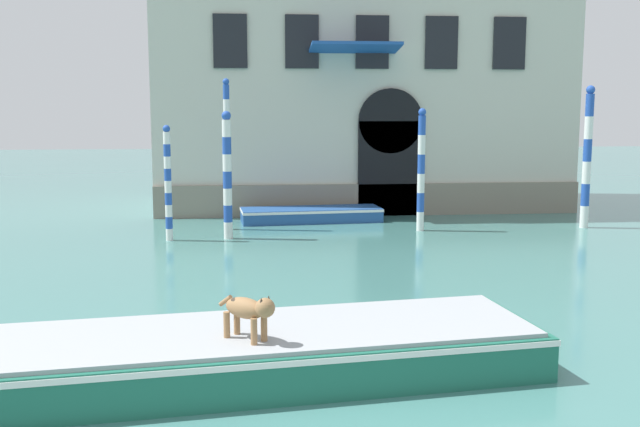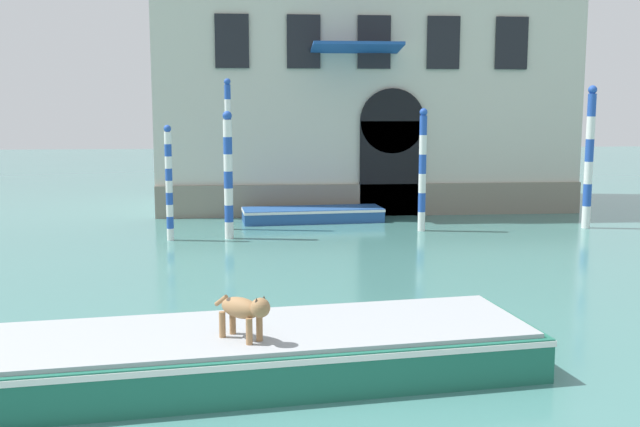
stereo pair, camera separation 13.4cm
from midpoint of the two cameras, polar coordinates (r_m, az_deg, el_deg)
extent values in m
cube|color=gray|center=(25.70, 4.17, 1.05)|extent=(14.70, 0.16, 1.10)
cube|color=black|center=(25.69, 5.63, 3.42)|extent=(2.19, 0.14, 3.23)
cylinder|color=black|center=(25.61, 5.68, 7.03)|extent=(2.19, 0.14, 2.19)
cube|color=black|center=(25.26, -6.57, 12.92)|extent=(1.11, 0.10, 1.74)
cube|color=black|center=(25.32, -1.10, 12.96)|extent=(1.11, 0.10, 1.74)
cube|color=black|center=(25.59, 4.29, 12.89)|extent=(1.11, 0.10, 1.74)
cube|color=black|center=(26.07, 9.53, 12.71)|extent=(1.11, 0.10, 1.74)
cube|color=black|center=(26.75, 14.53, 12.45)|extent=(1.11, 0.10, 1.74)
cube|color=#1E4C99|center=(24.82, 2.98, 12.53)|extent=(2.92, 1.40, 0.29)
cube|color=#1E6651|center=(10.71, -4.95, -10.69)|extent=(8.29, 3.30, 0.63)
cube|color=white|center=(10.63, -4.97, -9.40)|extent=(8.33, 3.33, 0.08)
cube|color=#9EA3A8|center=(10.61, -4.97, -8.93)|extent=(8.03, 3.09, 0.06)
cylinder|color=#997047|center=(10.04, -4.25, -8.69)|extent=(0.09, 0.09, 0.35)
cylinder|color=#997047|center=(9.91, -5.03, -8.94)|extent=(0.09, 0.09, 0.35)
cylinder|color=#997047|center=(10.37, -6.30, -8.16)|extent=(0.09, 0.09, 0.35)
cylinder|color=#997047|center=(10.24, -7.08, -8.39)|extent=(0.09, 0.09, 0.35)
ellipsoid|color=#997047|center=(10.07, -5.70, -7.17)|extent=(0.67, 0.65, 0.28)
ellipsoid|color=#382D23|center=(10.11, -6.11, -6.65)|extent=(0.34, 0.34, 0.10)
sphere|color=#997047|center=(9.81, -4.18, -7.18)|extent=(0.26, 0.26, 0.26)
cone|color=#382D23|center=(9.84, -3.90, -6.54)|extent=(0.08, 0.08, 0.10)
cone|color=#382D23|center=(9.74, -4.47, -6.71)|extent=(0.08, 0.08, 0.10)
cylinder|color=#997047|center=(10.30, -7.16, -6.59)|extent=(0.21, 0.20, 0.19)
cube|color=#234C8C|center=(24.42, -0.41, -0.09)|extent=(4.62, 1.72, 0.44)
cube|color=white|center=(24.40, -0.41, 0.29)|extent=(4.65, 1.75, 0.08)
cube|color=#9EA3A8|center=(24.43, -0.41, -0.14)|extent=(2.56, 1.22, 0.40)
cylinder|color=white|center=(21.46, -11.15, -1.57)|extent=(0.19, 0.19, 0.34)
cylinder|color=#234CAD|center=(21.40, -11.17, -0.67)|extent=(0.19, 0.19, 0.34)
cylinder|color=white|center=(21.35, -11.20, 0.22)|extent=(0.19, 0.19, 0.34)
cylinder|color=#234CAD|center=(21.31, -11.22, 1.12)|extent=(0.19, 0.19, 0.34)
cylinder|color=white|center=(21.27, -11.25, 2.03)|extent=(0.19, 0.19, 0.34)
cylinder|color=#234CAD|center=(21.24, -11.27, 2.93)|extent=(0.19, 0.19, 0.34)
cylinder|color=white|center=(21.21, -11.30, 3.84)|extent=(0.19, 0.19, 0.34)
cylinder|color=#234CAD|center=(21.18, -11.33, 4.75)|extent=(0.19, 0.19, 0.34)
cylinder|color=white|center=(21.17, -11.35, 5.67)|extent=(0.19, 0.19, 0.34)
sphere|color=#234CAD|center=(21.16, -11.37, 6.36)|extent=(0.20, 0.20, 0.20)
cylinder|color=white|center=(21.46, -6.75, -1.27)|extent=(0.25, 0.25, 0.48)
cylinder|color=#234CAD|center=(21.39, -6.78, 0.00)|extent=(0.25, 0.25, 0.48)
cylinder|color=white|center=(21.32, -6.80, 1.28)|extent=(0.25, 0.25, 0.48)
cylinder|color=#234CAD|center=(21.27, -6.82, 2.57)|extent=(0.25, 0.25, 0.48)
cylinder|color=white|center=(21.23, -6.84, 3.86)|extent=(0.25, 0.25, 0.48)
cylinder|color=#234CAD|center=(21.19, -6.86, 5.16)|extent=(0.25, 0.25, 0.48)
cylinder|color=white|center=(21.17, -6.89, 6.46)|extent=(0.25, 0.25, 0.48)
sphere|color=#234CAD|center=(21.16, -6.90, 7.42)|extent=(0.26, 0.26, 0.26)
cylinder|color=white|center=(24.55, 19.76, -0.25)|extent=(0.25, 0.25, 0.69)
cylinder|color=#234CAD|center=(24.46, 19.83, 1.33)|extent=(0.25, 0.25, 0.69)
cylinder|color=white|center=(24.39, 19.91, 2.93)|extent=(0.25, 0.25, 0.69)
cylinder|color=#234CAD|center=(24.34, 19.99, 4.54)|extent=(0.25, 0.25, 0.69)
cylinder|color=white|center=(24.31, 20.07, 6.15)|extent=(0.25, 0.25, 0.69)
cylinder|color=#234CAD|center=(24.30, 20.16, 7.77)|extent=(0.25, 0.25, 0.69)
sphere|color=#234CAD|center=(24.31, 20.21, 8.84)|extent=(0.27, 0.27, 0.27)
cylinder|color=white|center=(23.02, -6.73, -0.67)|extent=(0.19, 0.19, 0.44)
cylinder|color=#234CAD|center=(22.96, -6.75, 0.41)|extent=(0.19, 0.19, 0.44)
cylinder|color=white|center=(22.90, -6.76, 1.49)|extent=(0.19, 0.19, 0.44)
cylinder|color=#234CAD|center=(22.85, -6.78, 2.58)|extent=(0.19, 0.19, 0.44)
cylinder|color=white|center=(22.81, -6.80, 3.68)|extent=(0.19, 0.19, 0.44)
cylinder|color=#234CAD|center=(22.78, -6.82, 4.78)|extent=(0.19, 0.19, 0.44)
cylinder|color=white|center=(22.76, -6.84, 5.88)|extent=(0.19, 0.19, 0.44)
cylinder|color=#234CAD|center=(22.74, -6.86, 6.98)|extent=(0.19, 0.19, 0.44)
cylinder|color=white|center=(22.74, -6.88, 8.08)|extent=(0.19, 0.19, 0.44)
cylinder|color=#234CAD|center=(22.74, -6.90, 9.18)|extent=(0.19, 0.19, 0.44)
sphere|color=#234CAD|center=(22.75, -6.91, 9.95)|extent=(0.20, 0.20, 0.20)
cylinder|color=white|center=(22.83, 7.90, -0.59)|extent=(0.22, 0.22, 0.58)
cylinder|color=#234CAD|center=(22.75, 7.93, 0.85)|extent=(0.22, 0.22, 0.58)
cylinder|color=white|center=(22.68, 7.96, 2.29)|extent=(0.22, 0.22, 0.58)
cylinder|color=#234CAD|center=(22.63, 7.99, 3.75)|extent=(0.22, 0.22, 0.58)
cylinder|color=white|center=(22.59, 8.02, 5.21)|extent=(0.22, 0.22, 0.58)
cylinder|color=#234CAD|center=(22.56, 8.05, 6.68)|extent=(0.22, 0.22, 0.58)
sphere|color=#234CAD|center=(22.56, 8.07, 7.66)|extent=(0.23, 0.23, 0.23)
camera|label=1|loc=(0.07, -89.79, 0.03)|focal=42.00mm
camera|label=2|loc=(0.07, 90.21, -0.03)|focal=42.00mm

